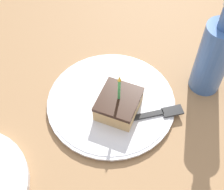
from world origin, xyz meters
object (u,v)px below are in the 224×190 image
plate (112,102)px  fork (152,115)px  cake_slice (119,104)px  bottle (214,56)px

plate → fork: 0.10m
plate → cake_slice: (0.02, -0.02, 0.03)m
plate → bottle: 0.24m
plate → bottle: (0.18, 0.13, 0.09)m
plate → fork: (0.09, -0.01, 0.01)m
cake_slice → bottle: (0.16, 0.15, 0.06)m
bottle → cake_slice: bearing=-136.3°
cake_slice → fork: 0.08m
bottle → plate: bearing=-143.3°
plate → cake_slice: size_ratio=2.53×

